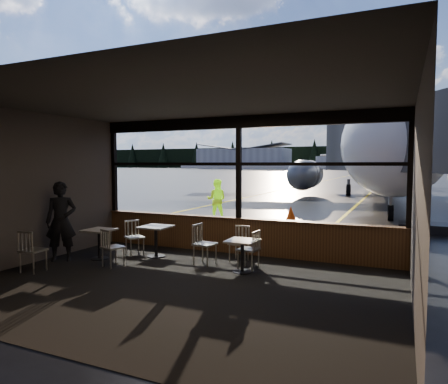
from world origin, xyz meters
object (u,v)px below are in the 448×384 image
Objects in this scene: cafe_table_mid at (156,241)px; cone_nose at (291,213)px; chair_near_w at (205,245)px; airliner at (384,117)px; chair_near_e at (248,250)px; chair_left_s at (33,251)px; ground_crew at (217,200)px; cafe_table_left at (99,244)px; passenger at (61,221)px; chair_near_n at (239,244)px; chair_mid_w at (135,238)px; cafe_table_near at (242,256)px; chair_mid_s at (113,248)px; jet_bridge at (397,160)px.

cone_nose is (1.34, 7.94, -0.10)m from cafe_table_mid.
cafe_table_mid is at bearing -93.27° from chair_near_w.
cone_nose is at bearing -106.38° from airliner.
chair_near_e is at bearing -4.39° from cafe_table_mid.
chair_left_s is 0.55× the size of ground_crew.
chair_near_w is at bearing 11.44° from cafe_table_left.
passenger is 3.37× the size of cone_nose.
chair_near_e is 1.04m from chair_near_w.
passenger reaches higher than cafe_table_left.
cafe_table_mid is at bearing 91.22° from chair_near_e.
cafe_table_left is at bearing 24.62° from chair_near_n.
chair_mid_w is 8.19m from cone_nose.
cafe_table_near is 0.90× the size of cafe_table_mid.
chair_near_w reaches higher than chair_left_s.
chair_mid_s is 1.56m from passenger.
cafe_table_mid is at bearing 34.35° from cafe_table_left.
airliner reaches higher than cafe_table_near.
cafe_table_left is 0.43× the size of ground_crew.
jet_bridge is 11.46m from chair_left_s.
cafe_table_near is 0.82× the size of chair_near_n.
chair_near_n is (-3.28, -6.28, -2.00)m from jet_bridge.
cone_nose is (-1.14, 8.40, -0.07)m from cafe_table_near.
chair_near_w is 1.08× the size of chair_mid_w.
airliner reaches higher than chair_left_s.
chair_near_w is at bearing 29.44° from chair_left_s.
chair_mid_w is (-2.11, 0.23, -0.04)m from chair_near_w.
chair_near_n reaches higher than cone_nose.
chair_left_s is at bearing 8.95° from chair_mid_w.
ground_crew is (0.16, 8.81, 0.38)m from chair_left_s.
chair_near_e is at bearing 98.18° from chair_near_w.
chair_left_s reaches higher than chair_mid_s.
airliner is 23.89m from passenger.
chair_near_e is 7.83m from ground_crew.
cafe_table_mid is 0.91× the size of chair_near_n.
cafe_table_near is at bearing 83.35° from chair_near_w.
chair_near_e is at bearing 105.28° from ground_crew.
jet_bridge is at bearing 49.07° from cafe_table_left.
jet_bridge is 10.05m from cafe_table_left.
airliner is 41.31× the size of chair_mid_s.
chair_near_w reaches higher than cafe_table_left.
chair_mid_w reaches higher than chair_near_n.
chair_near_e is 0.92× the size of chair_near_w.
chair_near_n is 0.92× the size of chair_left_s.
chair_mid_s is 1.00× the size of chair_mid_w.
chair_near_e is at bearing 38.44° from chair_mid_s.
chair_mid_s is at bearing -100.30° from cone_nose.
airliner reaches higher than cone_nose.
chair_mid_s is 0.46× the size of passenger.
cone_nose is at bearing 80.45° from cafe_table_mid.
chair_left_s reaches higher than cafe_table_near.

